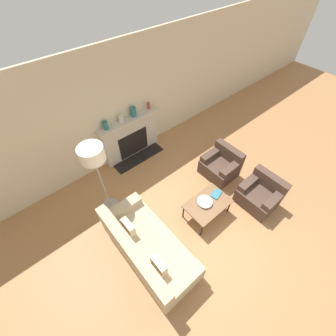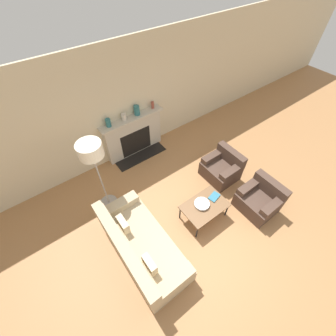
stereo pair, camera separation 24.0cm
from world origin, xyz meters
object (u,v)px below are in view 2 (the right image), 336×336
at_px(armchair_near, 260,199).
at_px(mantel_vase_right, 153,105).
at_px(fireplace, 134,136).
at_px(floor_lamp, 92,155).
at_px(couch, 141,246).
at_px(coffee_table, 205,206).
at_px(armchair_far, 222,168).
at_px(bowl, 202,204).
at_px(book, 214,197).
at_px(mantel_vase_center_right, 137,110).
at_px(mantel_vase_left, 108,123).
at_px(mantel_vase_center_left, 124,117).

bearing_deg(armchair_near, mantel_vase_right, -169.07).
xyz_separation_m(fireplace, floor_lamp, (-1.40, -1.10, 1.01)).
height_order(couch, coffee_table, couch).
xyz_separation_m(fireplace, armchair_far, (1.27, -2.05, -0.27)).
relative_size(fireplace, mantel_vase_right, 9.52).
bearing_deg(coffee_table, bowl, 126.18).
xyz_separation_m(couch, bowl, (1.48, -0.06, 0.17)).
distance_m(couch, armchair_far, 2.72).
bearing_deg(coffee_table, floor_lamp, 133.90).
distance_m(armchair_far, bowl, 1.34).
relative_size(couch, armchair_far, 2.51).
height_order(couch, armchair_far, couch).
xyz_separation_m(armchair_near, mantel_vase_right, (-0.62, 3.22, 0.95)).
distance_m(book, mantel_vase_center_right, 2.77).
height_order(fireplace, mantel_vase_left, mantel_vase_left).
bearing_deg(book, bowl, 164.85).
distance_m(couch, mantel_vase_center_right, 3.17).
relative_size(fireplace, coffee_table, 1.81).
distance_m(couch, book, 1.83).
bearing_deg(fireplace, mantel_vase_center_left, 175.54).
bearing_deg(mantel_vase_center_right, armchair_far, -62.35).
bearing_deg(armchair_near, coffee_table, -115.07).
relative_size(armchair_near, book, 2.86).
bearing_deg(mantel_vase_center_left, mantel_vase_center_right, 0.00).
relative_size(book, mantel_vase_right, 1.57).
relative_size(couch, armchair_near, 2.51).
xyz_separation_m(bowl, floor_lamp, (-1.47, 1.51, 1.08)).
height_order(armchair_far, mantel_vase_right, mantel_vase_right).
distance_m(bowl, floor_lamp, 2.37).
bearing_deg(couch, mantel_vase_left, -17.62).
xyz_separation_m(armchair_far, mantel_vase_left, (-1.86, 2.07, 0.96)).
bearing_deg(mantel_vase_center_left, mantel_vase_right, 0.00).
relative_size(floor_lamp, mantel_vase_center_left, 11.13).
relative_size(fireplace, couch, 0.84).
xyz_separation_m(mantel_vase_center_left, mantel_vase_right, (0.83, 0.00, 0.01)).
distance_m(floor_lamp, mantel_vase_center_right, 1.96).
bearing_deg(mantel_vase_center_left, mantel_vase_left, 180.00).
distance_m(mantel_vase_center_left, mantel_vase_right, 0.83).
bearing_deg(book, fireplace, 86.29).
relative_size(armchair_far, mantel_vase_center_left, 4.83).
bearing_deg(floor_lamp, fireplace, 38.02).
bearing_deg(book, armchair_far, 20.99).
bearing_deg(book, couch, 165.18).
xyz_separation_m(book, mantel_vase_center_right, (-0.23, 2.64, 0.81)).
height_order(fireplace, mantel_vase_right, mantel_vase_right).
relative_size(mantel_vase_center_right, mantel_vase_right, 1.35).
bearing_deg(mantel_vase_center_right, book, -85.07).
bearing_deg(mantel_vase_left, bowl, -75.85).
bearing_deg(armchair_far, mantel_vase_center_left, -144.99).
height_order(couch, mantel_vase_center_left, mantel_vase_center_left).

